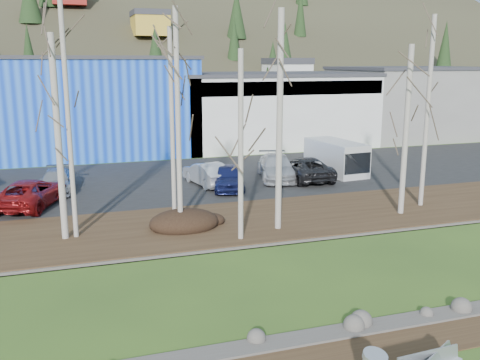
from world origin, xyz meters
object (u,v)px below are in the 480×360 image
object	(u,v)px
car_2	(31,193)
car_5	(207,174)
car_6	(305,168)
van_white	(338,158)
car_4	(228,177)
car_7	(277,167)
car_3	(57,181)

from	to	relation	value
car_2	car_5	bearing A→B (deg)	-148.28
car_6	van_white	bearing A→B (deg)	-158.41
car_2	van_white	distance (m)	20.16
van_white	car_2	bearing A→B (deg)	-177.99
car_2	van_white	bearing A→B (deg)	-151.99
car_4	car_7	world-z (taller)	car_7
car_2	car_7	distance (m)	15.48
car_2	van_white	world-z (taller)	van_white
car_3	car_6	world-z (taller)	car_6
car_2	car_5	distance (m)	10.59
car_5	car_4	bearing A→B (deg)	111.47
car_5	van_white	distance (m)	9.62
car_5	car_7	size ratio (longest dim) A/B	0.83
car_4	car_5	distance (m)	1.77
car_6	van_white	size ratio (longest dim) A/B	1.02
car_6	van_white	distance (m)	3.18
car_3	car_7	xyz separation A→B (m)	(14.00, -0.76, 0.13)
car_4	car_3	bearing A→B (deg)	178.40
van_white	car_6	bearing A→B (deg)	-166.51
car_2	car_6	size ratio (longest dim) A/B	1.00
car_6	car_2	bearing A→B (deg)	8.01
car_2	car_5	xyz separation A→B (m)	(10.39, 2.08, -0.01)
car_5	car_6	world-z (taller)	car_6
car_3	car_2	bearing A→B (deg)	-107.51
car_4	car_5	bearing A→B (deg)	135.00
van_white	car_7	bearing A→B (deg)	177.52
car_5	van_white	world-z (taller)	van_white
car_3	van_white	xyz separation A→B (m)	(18.69, -0.50, 0.47)
car_3	car_5	size ratio (longest dim) A/B	1.01
car_6	car_7	distance (m)	1.87
car_3	van_white	world-z (taller)	van_white
car_5	van_white	size ratio (longest dim) A/B	0.84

